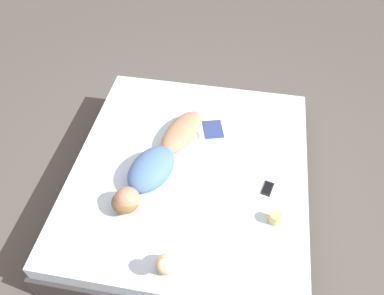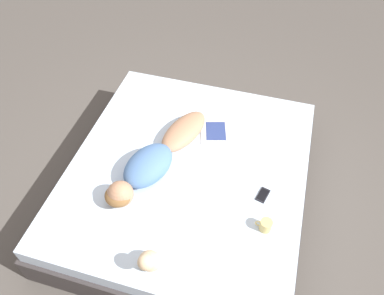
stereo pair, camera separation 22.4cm
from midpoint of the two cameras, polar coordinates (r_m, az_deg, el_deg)
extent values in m
plane|color=#4C4742|center=(3.49, 1.27, -7.51)|extent=(12.00, 12.00, 0.00)
cube|color=#383333|center=(3.37, 1.31, -6.13)|extent=(2.00, 2.20, 0.29)
cube|color=silver|center=(3.19, 1.38, -3.87)|extent=(1.94, 2.14, 0.15)
ellipsoid|color=#A37556|center=(3.30, 0.68, 2.43)|extent=(0.42, 0.61, 0.14)
ellipsoid|color=#476B9E|center=(3.02, -4.59, -2.80)|extent=(0.46, 0.56, 0.20)
ellipsoid|color=brown|center=(2.87, -9.02, -7.38)|extent=(0.26, 0.25, 0.11)
sphere|color=#A37556|center=(2.88, -8.68, -7.10)|extent=(0.20, 0.20, 0.20)
cube|color=silver|center=(3.45, 10.06, 2.37)|extent=(0.36, 0.39, 0.01)
cube|color=silver|center=(3.41, 5.52, 2.40)|extent=(0.36, 0.39, 0.01)
cube|color=navy|center=(3.41, 5.53, 2.45)|extent=(0.24, 0.27, 0.00)
cylinder|color=tan|center=(2.85, 13.46, -11.56)|extent=(0.09, 0.09, 0.09)
cylinder|color=black|center=(2.81, 13.60, -11.16)|extent=(0.08, 0.08, 0.01)
torus|color=tan|center=(2.84, 12.45, -11.36)|extent=(0.06, 0.01, 0.06)
cube|color=black|center=(3.04, 12.84, -7.16)|extent=(0.11, 0.15, 0.01)
cube|color=black|center=(3.03, 12.86, -7.11)|extent=(0.09, 0.13, 0.00)
ellipsoid|color=#D1B289|center=(2.63, -3.79, -16.99)|extent=(0.16, 0.14, 0.13)
sphere|color=#D1B289|center=(2.52, -4.33, -17.16)|extent=(0.11, 0.11, 0.11)
camera|label=1|loc=(0.11, -88.00, 2.29)|focal=35.00mm
camera|label=2|loc=(0.11, 92.00, -2.29)|focal=35.00mm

